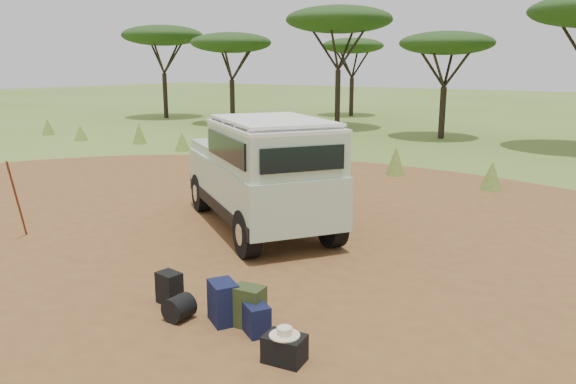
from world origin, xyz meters
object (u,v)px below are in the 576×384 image
Objects in this scene: backpack_navy at (223,302)px; duffel_navy at (257,319)px; backpack_black at (169,288)px; hard_case at (285,349)px; safari_vehicle at (262,175)px; backpack_olive at (249,307)px; walking_staff at (17,199)px.

duffel_navy is at bearing 29.29° from backpack_navy.
backpack_black reaches higher than hard_case.
safari_vehicle is 4.03m from backpack_black.
hard_case is (0.69, -0.35, -0.04)m from duffel_navy.
backpack_olive is at bearing 10.34° from backpack_black.
backpack_black is (4.65, -0.45, -0.57)m from walking_staff.
safari_vehicle is 12.57× the size of duffel_navy.
duffel_navy is at bearing 5.86° from backpack_black.
backpack_black is 1.17× the size of duffel_navy.
safari_vehicle is 10.76× the size of backpack_black.
walking_staff reaches higher than duffel_navy.
backpack_navy is at bearing -150.85° from duffel_navy.
safari_vehicle is 8.86× the size of backpack_navy.
duffel_navy is at bearing 143.75° from hard_case.
backpack_navy is at bearing -25.86° from safari_vehicle.
backpack_olive reaches higher than duffel_navy.
backpack_navy is at bearing -43.98° from walking_staff.
backpack_navy reaches higher than backpack_black.
backpack_black is 1.03m from backpack_navy.
duffel_navy is at bearing -35.23° from backpack_olive.
walking_staff is 6.29m from duffel_navy.
backpack_black is at bearing -150.86° from backpack_navy.
hard_case is (0.90, -0.47, -0.11)m from backpack_olive.
safari_vehicle is 4.77m from walking_staff.
safari_vehicle is at bearing 114.69° from backpack_black.
safari_vehicle reaches higher than walking_staff.
backpack_navy is 1.42× the size of duffel_navy.
walking_staff is 3.05× the size of backpack_olive.
walking_staff is 4.70m from backpack_black.
backpack_navy is (2.25, -3.76, -0.85)m from safari_vehicle.
backpack_black is 1.39m from backpack_olive.
safari_vehicle is at bearing 117.70° from backpack_olive.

